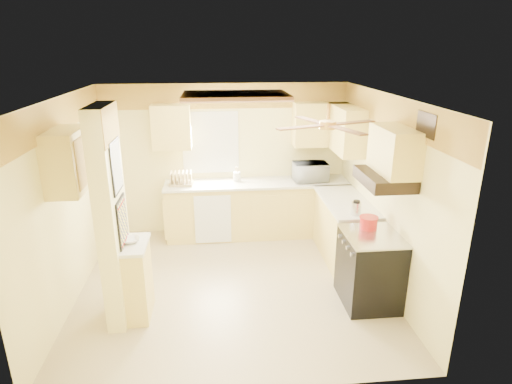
{
  "coord_description": "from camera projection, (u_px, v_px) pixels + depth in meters",
  "views": [
    {
      "loc": [
        -0.19,
        -5.06,
        3.08
      ],
      "look_at": [
        0.35,
        0.35,
        1.2
      ],
      "focal_mm": 30.0,
      "sensor_mm": 36.0,
      "label": 1
    }
  ],
  "objects": [
    {
      "name": "upper_cab_back_right",
      "position": [
        321.0,
        124.0,
        6.95
      ],
      "size": [
        0.9,
        0.35,
        0.7
      ],
      "primitive_type": "cube",
      "color": "#E6D06C",
      "rests_on": "wall_back"
    },
    {
      "name": "floor",
      "position": [
        233.0,
        285.0,
        5.78
      ],
      "size": [
        4.0,
        4.0,
        0.0
      ],
      "primitive_type": "plane",
      "color": "tan",
      "rests_on": "ground"
    },
    {
      "name": "upper_cab_back_left",
      "position": [
        172.0,
        127.0,
        6.72
      ],
      "size": [
        0.6,
        0.35,
        0.7
      ],
      "primitive_type": "cube",
      "color": "#E6D06C",
      "rests_on": "wall_back"
    },
    {
      "name": "ledge_top",
      "position": [
        135.0,
        245.0,
        4.86
      ],
      "size": [
        0.28,
        0.58,
        0.04
      ],
      "primitive_type": "cube",
      "color": "silver",
      "rests_on": "partition_ledge"
    },
    {
      "name": "upper_cab_left_wall",
      "position": [
        68.0,
        161.0,
        4.77
      ],
      "size": [
        0.35,
        0.75,
        0.7
      ],
      "primitive_type": "cube",
      "color": "#E6D06C",
      "rests_on": "wall_left"
    },
    {
      "name": "lower_cabinets_right",
      "position": [
        344.0,
        231.0,
        6.36
      ],
      "size": [
        0.6,
        1.4,
        0.9
      ],
      "primitive_type": "cube",
      "color": "#E6D06C",
      "rests_on": "floor"
    },
    {
      "name": "wallpaper_border",
      "position": [
        225.0,
        96.0,
        6.8
      ],
      "size": [
        4.0,
        0.02,
        0.4
      ],
      "primitive_type": "cube",
      "color": "#FFD24B",
      "rests_on": "wall_back"
    },
    {
      "name": "stove",
      "position": [
        370.0,
        268.0,
        5.27
      ],
      "size": [
        0.68,
        0.77,
        0.92
      ],
      "color": "black",
      "rests_on": "floor"
    },
    {
      "name": "kettle",
      "position": [
        356.0,
        208.0,
        5.64
      ],
      "size": [
        0.13,
        0.13,
        0.2
      ],
      "color": "silver",
      "rests_on": "countertop_right"
    },
    {
      "name": "countertop_right",
      "position": [
        346.0,
        201.0,
        6.21
      ],
      "size": [
        0.64,
        1.44,
        0.04
      ],
      "primitive_type": "cube",
      "color": "silver",
      "rests_on": "lower_cabinets_right"
    },
    {
      "name": "ceiling_fan",
      "position": [
        328.0,
        124.0,
        4.47
      ],
      "size": [
        1.15,
        1.15,
        0.26
      ],
      "color": "gold",
      "rests_on": "ceiling"
    },
    {
      "name": "bowl",
      "position": [
        131.0,
        240.0,
        4.88
      ],
      "size": [
        0.26,
        0.26,
        0.05
      ],
      "primitive_type": "imported",
      "rotation": [
        0.0,
        0.0,
        0.35
      ],
      "color": "white",
      "rests_on": "ledge_top"
    },
    {
      "name": "upper_cab_right",
      "position": [
        346.0,
        129.0,
        6.53
      ],
      "size": [
        0.35,
        1.0,
        0.7
      ],
      "primitive_type": "cube",
      "color": "#E6D06C",
      "rests_on": "wall_right"
    },
    {
      "name": "poster_menu",
      "position": [
        116.0,
        166.0,
        4.55
      ],
      "size": [
        0.02,
        0.42,
        0.57
      ],
      "color": "black",
      "rests_on": "partition_column"
    },
    {
      "name": "lower_cabinets_back",
      "position": [
        257.0,
        209.0,
        7.19
      ],
      "size": [
        3.0,
        0.6,
        0.9
      ],
      "primitive_type": "cube",
      "color": "#E6D06C",
      "rests_on": "floor"
    },
    {
      "name": "poster_nashville",
      "position": [
        122.0,
        223.0,
        4.76
      ],
      "size": [
        0.02,
        0.42,
        0.57
      ],
      "color": "black",
      "rests_on": "partition_column"
    },
    {
      "name": "ceiling_light_panel",
      "position": [
        235.0,
        96.0,
        5.46
      ],
      "size": [
        1.35,
        0.95,
        0.06
      ],
      "color": "brown",
      "rests_on": "ceiling"
    },
    {
      "name": "wall_back",
      "position": [
        226.0,
        160.0,
        7.16
      ],
      "size": [
        4.0,
        0.0,
        4.0
      ],
      "primitive_type": "plane",
      "rotation": [
        1.57,
        0.0,
        0.0
      ],
      "color": "#FBEC99",
      "rests_on": "floor"
    },
    {
      "name": "wall_right",
      "position": [
        385.0,
        193.0,
        5.56
      ],
      "size": [
        0.0,
        3.8,
        3.8
      ],
      "primitive_type": "plane",
      "rotation": [
        1.57,
        0.0,
        -1.57
      ],
      "color": "#FBEC99",
      "rests_on": "floor"
    },
    {
      "name": "range_hood",
      "position": [
        384.0,
        179.0,
        4.9
      ],
      "size": [
        0.5,
        0.76,
        0.14
      ],
      "primitive_type": "cube",
      "color": "black",
      "rests_on": "upper_cab_over_stove"
    },
    {
      "name": "dishwasher_panel",
      "position": [
        213.0,
        219.0,
        6.83
      ],
      "size": [
        0.58,
        0.02,
        0.8
      ],
      "primitive_type": "cube",
      "color": "white",
      "rests_on": "lower_cabinets_back"
    },
    {
      "name": "wall_left",
      "position": [
        67.0,
        203.0,
        5.19
      ],
      "size": [
        0.0,
        3.8,
        3.8
      ],
      "primitive_type": "plane",
      "rotation": [
        1.57,
        0.0,
        1.57
      ],
      "color": "#FBEC99",
      "rests_on": "floor"
    },
    {
      "name": "window",
      "position": [
        210.0,
        143.0,
        7.03
      ],
      "size": [
        0.92,
        0.02,
        1.02
      ],
      "color": "white",
      "rests_on": "wall_back"
    },
    {
      "name": "upper_cab_over_stove",
      "position": [
        394.0,
        150.0,
        4.8
      ],
      "size": [
        0.35,
        0.76,
        0.52
      ],
      "primitive_type": "cube",
      "color": "#E6D06C",
      "rests_on": "wall_right"
    },
    {
      "name": "dish_rack",
      "position": [
        181.0,
        180.0,
        6.86
      ],
      "size": [
        0.39,
        0.3,
        0.21
      ],
      "color": "tan",
      "rests_on": "countertop_back"
    },
    {
      "name": "countertop_back",
      "position": [
        258.0,
        183.0,
        7.03
      ],
      "size": [
        3.04,
        0.64,
        0.04
      ],
      "primitive_type": "cube",
      "color": "silver",
      "rests_on": "lower_cabinets_back"
    },
    {
      "name": "partition_column",
      "position": [
        112.0,
        219.0,
        4.73
      ],
      "size": [
        0.2,
        0.7,
        2.5
      ],
      "primitive_type": "cube",
      "color": "#FBEC99",
      "rests_on": "floor"
    },
    {
      "name": "partition_ledge",
      "position": [
        138.0,
        281.0,
        5.01
      ],
      "size": [
        0.25,
        0.55,
        0.9
      ],
      "primitive_type": "cube",
      "color": "#E6D06C",
      "rests_on": "floor"
    },
    {
      "name": "microwave",
      "position": [
        310.0,
        172.0,
        7.04
      ],
      "size": [
        0.56,
        0.39,
        0.3
      ],
      "primitive_type": "imported",
      "rotation": [
        0.0,
        0.0,
        3.18
      ],
      "color": "white",
      "rests_on": "countertop_back"
    },
    {
      "name": "dutch_oven",
      "position": [
        369.0,
        222.0,
        5.29
      ],
      "size": [
        0.23,
        0.23,
        0.15
      ],
      "color": "red",
      "rests_on": "stove"
    },
    {
      "name": "ceiling",
      "position": [
        229.0,
        97.0,
        4.97
      ],
      "size": [
        4.0,
        4.0,
        0.0
      ],
      "primitive_type": "plane",
      "rotation": [
        3.14,
        0.0,
        0.0
      ],
      "color": "white",
      "rests_on": "wall_back"
    },
    {
      "name": "wall_front",
      "position": [
        241.0,
        274.0,
        3.59
      ],
      "size": [
        4.0,
        0.0,
        4.0
      ],
      "primitive_type": "plane",
      "rotation": [
        -1.57,
        0.0,
        0.0
      ],
      "color": "#FBEC99",
      "rests_on": "floor"
    },
    {
      "name": "utensil_crock",
      "position": [
        237.0,
        176.0,
        7.04
      ],
      "size": [
        0.12,
        0.12,
        0.24
      ],
      "color": "white",
      "rests_on": "countertop_back"
    },
    {
      "name": "vent_grate",
      "position": [
        426.0,
        125.0,
        4.37
      ],
      "size": [
        0.02,
        0.4,
        0.25
      ],
      "primitive_type": "cube",
      "color": "black",
      "rests_on": "wall_right"
    }
  ]
}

